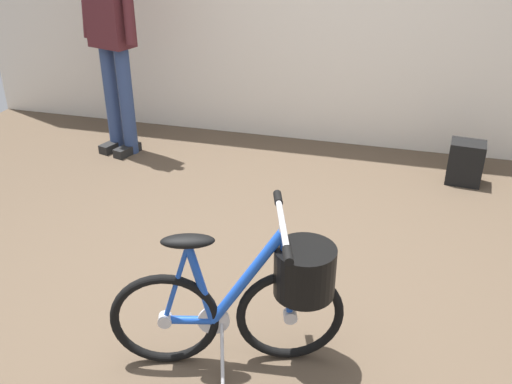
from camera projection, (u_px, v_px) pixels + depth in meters
ground_plane at (243, 301)px, 2.92m from camera, size 6.18×6.18×0.00m
folding_bike_foreground at (258, 294)px, 2.39m from camera, size 0.97×0.52×0.72m
visitor_near_wall at (110, 24)px, 4.20m from camera, size 0.51×0.34×1.75m
backpack_on_floor at (465, 163)px, 4.07m from camera, size 0.26×0.23×0.31m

